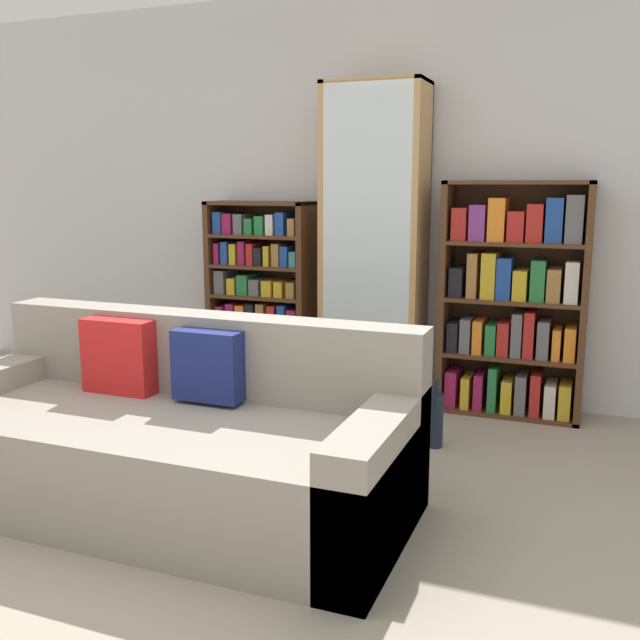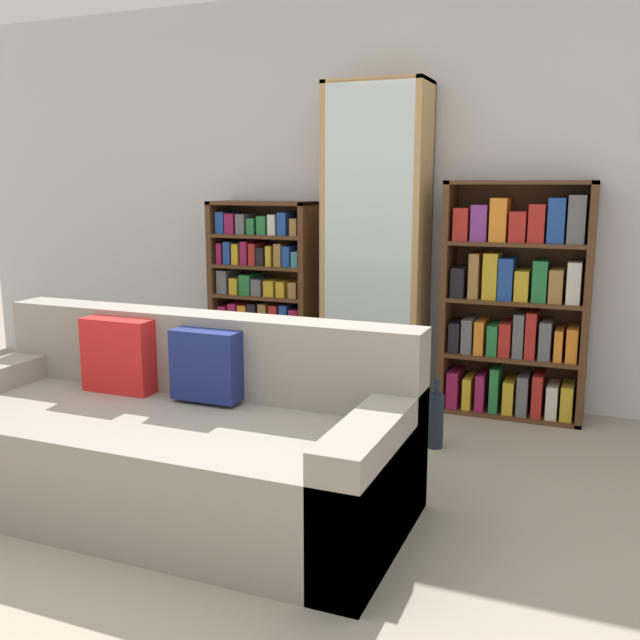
{
  "view_description": "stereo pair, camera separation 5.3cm",
  "coord_description": "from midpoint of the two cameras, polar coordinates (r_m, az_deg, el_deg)",
  "views": [
    {
      "loc": [
        1.44,
        -2.0,
        1.44
      ],
      "look_at": [
        0.06,
        1.51,
        0.72
      ],
      "focal_mm": 40.0,
      "sensor_mm": 36.0,
      "label": 1
    },
    {
      "loc": [
        1.49,
        -1.98,
        1.44
      ],
      "look_at": [
        0.06,
        1.51,
        0.72
      ],
      "focal_mm": 40.0,
      "sensor_mm": 36.0,
      "label": 2
    }
  ],
  "objects": [
    {
      "name": "display_cabinet",
      "position": [
        4.71,
        4.86,
        5.87
      ],
      "size": [
        0.66,
        0.36,
        2.08
      ],
      "color": "tan",
      "rests_on": "ground"
    },
    {
      "name": "ground_plane",
      "position": [
        2.86,
        -12.89,
        -19.73
      ],
      "size": [
        16.0,
        16.0,
        0.0
      ],
      "primitive_type": "plane",
      "color": "gray"
    },
    {
      "name": "bookshelf_right",
      "position": [
        4.58,
        15.74,
        1.36
      ],
      "size": [
        0.88,
        0.32,
        1.46
      ],
      "color": "#4C2D19",
      "rests_on": "ground"
    },
    {
      "name": "couch",
      "position": [
        3.33,
        -11.58,
        -9.54
      ],
      "size": [
        2.18,
        0.94,
        0.83
      ],
      "color": "gray",
      "rests_on": "ground"
    },
    {
      "name": "bookshelf_left",
      "position": [
        5.09,
        -4.2,
        1.84
      ],
      "size": [
        0.74,
        0.32,
        1.32
      ],
      "color": "#4C2D19",
      "rests_on": "ground"
    },
    {
      "name": "wall_back",
      "position": [
        4.92,
        5.01,
        9.76
      ],
      "size": [
        6.88,
        0.06,
        2.7
      ],
      "color": "silver",
      "rests_on": "ground"
    },
    {
      "name": "wine_bottle",
      "position": [
        4.03,
        9.6,
        -7.87
      ],
      "size": [
        0.09,
        0.09,
        0.39
      ],
      "color": "#192333",
      "rests_on": "ground"
    }
  ]
}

